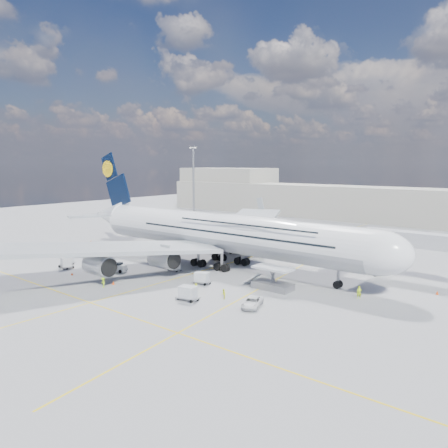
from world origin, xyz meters
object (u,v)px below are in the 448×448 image
Objects in this scene: dolly_row_b at (120,268)px; dolly_nose_far at (188,293)px; baggage_tug at (119,268)px; cone_wing_right_inner at (113,283)px; dolly_nose_near at (202,278)px; crew_wing at (111,272)px; cone_wing_left_outer at (233,241)px; jet_bridge at (392,241)px; cone_tail at (91,241)px; cargo_loader at (272,281)px; catering_truck_outer at (257,231)px; crew_loader at (223,294)px; crew_tug at (103,282)px; cone_nose at (437,293)px; dolly_row_c at (174,266)px; cone_wing_left_inner at (251,251)px; dolly_back at (68,260)px; airliner at (221,232)px; catering_truck_inner at (224,245)px; light_mast at (194,186)px; service_van at (252,302)px; crew_van at (196,288)px; crew_nose at (359,292)px; dolly_row_a at (66,262)px.

dolly_nose_far is at bearing -7.71° from dolly_row_b.
cone_wing_right_inner is (6.35, -6.05, -0.51)m from baggage_tug.
dolly_nose_near reaches higher than crew_wing.
cone_wing_left_outer is at bearing 101.57° from dolly_nose_near.
cone_tail is at bearing -170.56° from jet_bridge.
crew_wing reaches higher than cone_wing_right_inner.
catering_truck_outer is at bearing 127.78° from cargo_loader.
crew_tug is at bearing -104.15° from crew_loader.
cone_wing_right_inner is at bearing -136.91° from jet_bridge.
cone_nose is 1.05× the size of cone_wing_left_outer.
dolly_row_c reaches higher than cone_wing_left_inner.
cone_tail is (-38.48, 7.48, -0.70)m from dolly_row_c.
cone_wing_left_inner is at bearing 59.62° from baggage_tug.
dolly_back is at bearing 164.71° from dolly_nose_far.
airliner reaches higher than catering_truck_inner.
light_mast is 16.43× the size of crew_loader.
light_mast is at bearing 119.07° from service_van.
cone_tail is (-81.21, -7.71, -0.04)m from cone_nose.
cone_wing_left_outer is (-22.51, 38.40, -0.50)m from crew_van.
catering_truck_outer is (-31.33, 40.43, 0.39)m from cargo_loader.
cone_wing_right_inner is (4.72, -3.12, -0.56)m from crew_wing.
cargo_loader is at bearing 33.79° from cone_wing_right_inner.
airliner reaches higher than cone_nose.
catering_truck_outer is at bearing 102.30° from dolly_nose_far.
dolly_row_b is 1.68× the size of crew_nose.
crew_tug is 3.21× the size of cone_tail.
dolly_row_b is at bearing -119.78° from catering_truck_inner.
cone_wing_left_outer is at bearing 136.56° from cargo_loader.
dolly_nose_near is 37.57m from cone_nose.
dolly_row_a is at bearing -171.10° from baggage_tug.
crew_loader is (38.99, 2.19, -0.14)m from dolly_back.
baggage_tug is (-28.48, -8.76, -0.46)m from cargo_loader.
dolly_row_b is at bearing 51.53° from dolly_row_a.
light_mast is 59.54m from baggage_tug.
dolly_nose_near is 2.01× the size of crew_tug.
service_van is at bearing -40.85° from light_mast.
crew_tug reaches higher than cone_nose.
cone_nose is at bearing -2.43° from catering_truck_outer.
dolly_nose_near is 39.20m from cone_wing_left_outer.
baggage_tug is (-21.96, 4.19, -0.37)m from dolly_nose_far.
dolly_nose_near reaches higher than dolly_row_c.
cone_wing_right_inner is (16.83, -1.40, -0.87)m from dolly_row_a.
cone_wing_left_outer is 36.94m from cone_tail.
dolly_nose_near is at bearing -6.54° from dolly_row_c.
cargo_loader reaches higher than crew_tug.
crew_loader is (8.18, -4.18, -0.27)m from dolly_nose_near.
catering_truck_inner reaches higher than crew_nose.
service_van is (-10.20, -27.46, -6.15)m from jet_bridge.
crew_nose is 13.05m from cone_nose.
dolly_back is at bearing -74.22° from light_mast.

